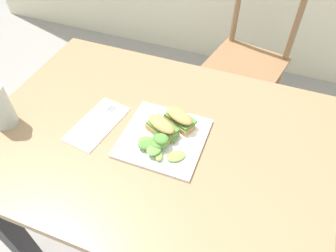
# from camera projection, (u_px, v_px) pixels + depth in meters

# --- Properties ---
(dining_table) EXTENTS (1.12, 0.80, 0.74)m
(dining_table) POSITION_uv_depth(u_px,v_px,m) (154.00, 160.00, 1.11)
(dining_table) COLOR #997551
(dining_table) RESTS_ON ground
(chair_wooden_far) EXTENTS (0.48, 0.48, 0.87)m
(chair_wooden_far) POSITION_uv_depth(u_px,v_px,m) (248.00, 60.00, 1.77)
(chair_wooden_far) COLOR #8E6642
(chair_wooden_far) RESTS_ON ground
(plate_lunch) EXTENTS (0.26, 0.26, 0.01)m
(plate_lunch) POSITION_uv_depth(u_px,v_px,m) (164.00, 138.00, 0.99)
(plate_lunch) COLOR white
(plate_lunch) RESTS_ON dining_table
(sandwich_half_front) EXTENTS (0.12, 0.09, 0.06)m
(sandwich_half_front) POSITION_uv_depth(u_px,v_px,m) (161.00, 127.00, 0.97)
(sandwich_half_front) COLOR tan
(sandwich_half_front) RESTS_ON plate_lunch
(sandwich_half_back) EXTENTS (0.12, 0.09, 0.06)m
(sandwich_half_back) POSITION_uv_depth(u_px,v_px,m) (179.00, 119.00, 1.00)
(sandwich_half_back) COLOR tan
(sandwich_half_back) RESTS_ON plate_lunch
(salad_mixed_greens) EXTENTS (0.17, 0.14, 0.04)m
(salad_mixed_greens) POSITION_uv_depth(u_px,v_px,m) (160.00, 142.00, 0.94)
(salad_mixed_greens) COLOR #6B9E47
(salad_mixed_greens) RESTS_ON plate_lunch
(napkin_folded) EXTENTS (0.15, 0.24, 0.00)m
(napkin_folded) POSITION_uv_depth(u_px,v_px,m) (97.00, 124.00, 1.03)
(napkin_folded) COLOR white
(napkin_folded) RESTS_ON dining_table
(fork_on_napkin) EXTENTS (0.05, 0.19, 0.00)m
(fork_on_napkin) POSITION_uv_depth(u_px,v_px,m) (101.00, 120.00, 1.04)
(fork_on_napkin) COLOR silver
(fork_on_napkin) RESTS_ON napkin_folded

